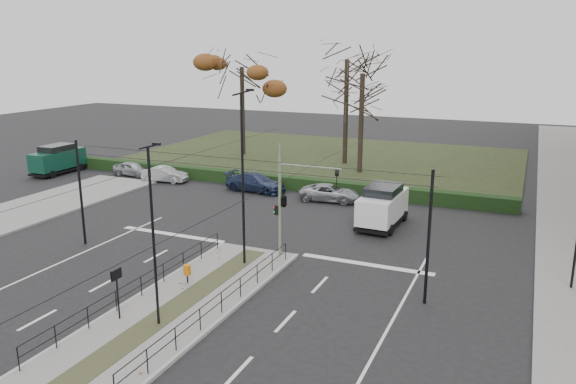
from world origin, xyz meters
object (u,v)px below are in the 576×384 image
(litter_bin, at_px, (187,270))
(rust_tree, at_px, (242,67))
(traffic_light, at_px, (285,199))
(bare_tree_center, at_px, (347,67))
(parked_car_third, at_px, (256,182))
(streetlamp_median_far, at_px, (243,178))
(parked_car_second, at_px, (165,174))
(green_van, at_px, (58,159))
(parked_car_first, at_px, (132,169))
(white_van, at_px, (383,205))
(bare_tree_near, at_px, (362,81))
(streetlamp_median_near, at_px, (154,235))
(info_panel, at_px, (116,280))
(parked_car_fourth, at_px, (330,193))

(litter_bin, height_order, rust_tree, rust_tree)
(traffic_light, bearing_deg, bare_tree_center, 101.09)
(rust_tree, bearing_deg, bare_tree_center, -2.11)
(litter_bin, distance_m, rust_tree, 34.66)
(parked_car_third, bearing_deg, bare_tree_center, -8.39)
(litter_bin, height_order, streetlamp_median_far, streetlamp_median_far)
(litter_bin, distance_m, parked_car_second, 21.99)
(green_van, relative_size, rust_tree, 0.44)
(parked_car_third, bearing_deg, parked_car_second, 96.04)
(parked_car_first, bearing_deg, streetlamp_median_far, -125.61)
(parked_car_first, height_order, white_van, white_van)
(parked_car_second, height_order, rust_tree, rust_tree)
(white_van, distance_m, rust_tree, 27.72)
(parked_car_first, distance_m, bare_tree_near, 21.49)
(streetlamp_median_near, bearing_deg, parked_car_third, 106.85)
(traffic_light, bearing_deg, litter_bin, -118.72)
(info_panel, height_order, rust_tree, rust_tree)
(parked_car_first, bearing_deg, green_van, 108.13)
(info_panel, bearing_deg, litter_bin, 82.68)
(info_panel, height_order, green_van, green_van)
(green_van, height_order, bare_tree_near, bare_tree_near)
(parked_car_fourth, bearing_deg, parked_car_third, 80.89)
(parked_car_second, bearing_deg, traffic_light, -133.04)
(litter_bin, height_order, parked_car_second, parked_car_second)
(rust_tree, relative_size, bare_tree_center, 0.90)
(streetlamp_median_near, distance_m, green_van, 32.52)
(green_van, xyz_separation_m, rust_tree, (10.80, 14.72, 7.67))
(litter_bin, relative_size, green_van, 0.17)
(parked_car_first, height_order, green_van, green_van)
(parked_car_fourth, bearing_deg, bare_tree_center, 8.08)
(parked_car_first, height_order, bare_tree_center, bare_tree_center)
(litter_bin, xyz_separation_m, white_van, (6.05, 12.74, 0.57))
(traffic_light, relative_size, parked_car_second, 1.40)
(bare_tree_center, bearing_deg, parked_car_fourth, -76.43)
(green_van, bearing_deg, bare_tree_center, 32.93)
(bare_tree_center, bearing_deg, parked_car_first, -141.23)
(parked_car_third, relative_size, white_van, 0.97)
(info_panel, bearing_deg, green_van, 139.46)
(streetlamp_median_far, relative_size, bare_tree_near, 0.77)
(parked_car_first, bearing_deg, rust_tree, -15.80)
(streetlamp_median_far, relative_size, parked_car_second, 2.30)
(bare_tree_center, bearing_deg, streetlamp_median_near, -84.33)
(parked_car_third, bearing_deg, bare_tree_near, -24.95)
(parked_car_first, relative_size, green_van, 0.69)
(traffic_light, height_order, rust_tree, rust_tree)
(info_panel, xyz_separation_m, green_van, (-23.74, 20.30, -0.50))
(white_van, bearing_deg, streetlamp_median_far, -116.79)
(streetlamp_median_far, distance_m, green_van, 28.79)
(streetlamp_median_near, relative_size, streetlamp_median_far, 0.83)
(streetlamp_median_far, xyz_separation_m, green_van, (-25.56, 12.83, -3.31))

